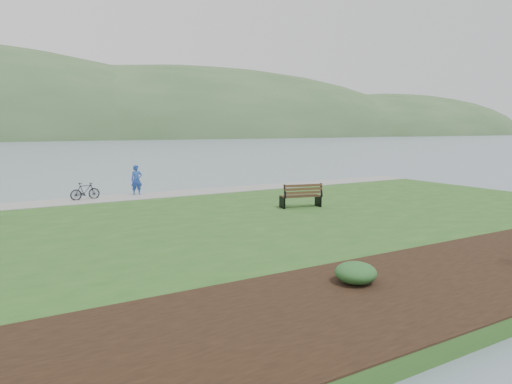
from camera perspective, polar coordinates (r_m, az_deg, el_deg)
ground at (r=19.11m, az=-3.16°, el=-4.02°), size 600.00×600.00×0.00m
lawn at (r=17.35m, az=-0.14°, el=-4.56°), size 34.00×20.00×0.40m
shoreline_path at (r=25.29m, az=-10.32°, el=-0.23°), size 34.00×2.20×0.03m
garden_bed at (r=13.85m, az=28.19°, el=-7.81°), size 24.00×4.40×0.04m
far_hillside at (r=188.85m, az=-21.73°, el=6.19°), size 580.00×80.00×38.00m
park_bench at (r=20.72m, az=5.71°, el=-0.40°), size 1.94×1.13×1.13m
person at (r=25.19m, az=-14.71°, el=1.76°), size 0.71×0.50×1.91m
bicycle_b at (r=24.38m, az=-20.59°, el=0.09°), size 0.64×1.51×0.88m
shrub_0 at (r=10.85m, az=12.37°, el=-9.82°), size 0.96×0.96×0.48m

